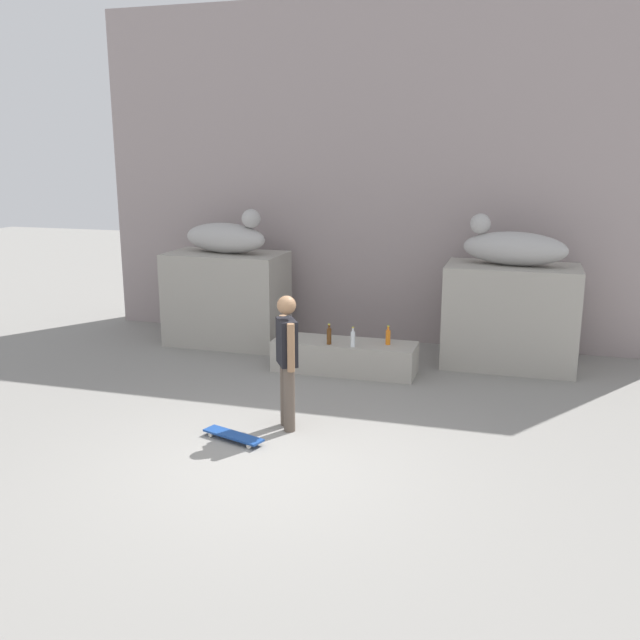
# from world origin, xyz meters

# --- Properties ---
(ground_plane) EXTENTS (40.00, 40.00, 0.00)m
(ground_plane) POSITION_xyz_m (0.00, 0.00, 0.00)
(ground_plane) COLOR gray
(facade_wall) EXTENTS (10.21, 0.60, 5.87)m
(facade_wall) POSITION_xyz_m (0.00, 5.68, 2.94)
(facade_wall) COLOR gray
(facade_wall) RESTS_ON ground_plane
(pedestal_left) EXTENTS (2.03, 1.16, 1.62)m
(pedestal_left) POSITION_xyz_m (-2.42, 4.40, 0.81)
(pedestal_left) COLOR #A39E93
(pedestal_left) RESTS_ON ground_plane
(pedestal_right) EXTENTS (2.03, 1.16, 1.62)m
(pedestal_right) POSITION_xyz_m (2.42, 4.40, 0.81)
(pedestal_right) COLOR #A39E93
(pedestal_right) RESTS_ON ground_plane
(statue_reclining_left) EXTENTS (1.68, 0.88, 0.78)m
(statue_reclining_left) POSITION_xyz_m (-2.38, 4.40, 1.90)
(statue_reclining_left) COLOR #ACA9A7
(statue_reclining_left) RESTS_ON pedestal_left
(statue_reclining_right) EXTENTS (1.68, 0.84, 0.78)m
(statue_reclining_right) POSITION_xyz_m (2.38, 4.41, 1.90)
(statue_reclining_right) COLOR #ACA9A7
(statue_reclining_right) RESTS_ON pedestal_right
(ledge_block) EXTENTS (2.21, 0.70, 0.48)m
(ledge_block) POSITION_xyz_m (0.00, 3.35, 0.24)
(ledge_block) COLOR #A39E93
(ledge_block) RESTS_ON ground_plane
(skater) EXTENTS (0.36, 0.47, 1.67)m
(skater) POSITION_xyz_m (-0.10, 0.95, 0.92)
(skater) COLOR brown
(skater) RESTS_ON ground_plane
(skateboard) EXTENTS (0.82, 0.44, 0.08)m
(skateboard) POSITION_xyz_m (-0.59, 0.38, 0.06)
(skateboard) COLOR navy
(skateboard) RESTS_ON ground_plane
(bottle_brown) EXTENTS (0.07, 0.07, 0.32)m
(bottle_brown) POSITION_xyz_m (-0.19, 3.15, 0.61)
(bottle_brown) COLOR #593314
(bottle_brown) RESTS_ON ledge_block
(bottle_orange) EXTENTS (0.07, 0.07, 0.29)m
(bottle_orange) POSITION_xyz_m (0.67, 3.38, 0.60)
(bottle_orange) COLOR orange
(bottle_orange) RESTS_ON ledge_block
(bottle_green) EXTENTS (0.06, 0.06, 0.28)m
(bottle_green) POSITION_xyz_m (-0.76, 3.11, 0.59)
(bottle_green) COLOR #1E722D
(bottle_green) RESTS_ON ledge_block
(bottle_clear) EXTENTS (0.07, 0.07, 0.31)m
(bottle_clear) POSITION_xyz_m (0.19, 3.11, 0.61)
(bottle_clear) COLOR silver
(bottle_clear) RESTS_ON ledge_block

